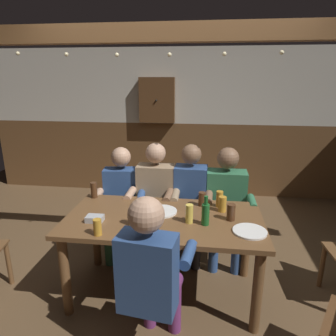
% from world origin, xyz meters
% --- Properties ---
extents(ground_plane, '(7.94, 7.94, 0.00)m').
position_xyz_m(ground_plane, '(0.00, 0.00, 0.00)').
color(ground_plane, brown).
extents(back_wall_upper, '(6.61, 0.12, 1.17)m').
position_xyz_m(back_wall_upper, '(0.00, 2.63, 1.78)').
color(back_wall_upper, beige).
extents(back_wall_wainscot, '(6.61, 0.12, 1.19)m').
position_xyz_m(back_wall_wainscot, '(0.00, 2.63, 0.60)').
color(back_wall_wainscot, brown).
rests_on(back_wall_wainscot, ground_plane).
extents(ceiling_beam, '(5.95, 0.14, 0.16)m').
position_xyz_m(ceiling_beam, '(0.00, 0.44, 2.28)').
color(ceiling_beam, brown).
extents(dining_table, '(1.69, 0.87, 0.76)m').
position_xyz_m(dining_table, '(0.00, 0.00, 0.65)').
color(dining_table, brown).
rests_on(dining_table, ground_plane).
extents(person_0, '(0.57, 0.54, 1.20)m').
position_xyz_m(person_0, '(-0.56, 0.66, 0.66)').
color(person_0, '#2D4C84').
rests_on(person_0, ground_plane).
extents(person_1, '(0.55, 0.51, 1.25)m').
position_xyz_m(person_1, '(-0.19, 0.68, 0.69)').
color(person_1, '#997F60').
rests_on(person_1, ground_plane).
extents(person_2, '(0.49, 0.53, 1.25)m').
position_xyz_m(person_2, '(0.19, 0.67, 0.69)').
color(person_2, '#2D4C84').
rests_on(person_2, ground_plane).
extents(person_3, '(0.56, 0.52, 1.23)m').
position_xyz_m(person_3, '(0.57, 0.67, 0.68)').
color(person_3, '#33724C').
rests_on(person_3, ground_plane).
extents(person_4, '(0.54, 0.54, 1.24)m').
position_xyz_m(person_4, '(0.01, -0.66, 0.69)').
color(person_4, '#2D4C84').
rests_on(person_4, ground_plane).
extents(table_candle, '(0.04, 0.04, 0.08)m').
position_xyz_m(table_candle, '(-0.09, -0.17, 0.80)').
color(table_candle, '#F9E08C').
rests_on(table_candle, dining_table).
extents(condiment_caddy, '(0.14, 0.10, 0.05)m').
position_xyz_m(condiment_caddy, '(-0.56, -0.15, 0.79)').
color(condiment_caddy, '#B2B7BC').
rests_on(condiment_caddy, dining_table).
extents(plate_0, '(0.26, 0.26, 0.01)m').
position_xyz_m(plate_0, '(0.70, -0.18, 0.77)').
color(plate_0, white).
rests_on(plate_0, dining_table).
extents(plate_1, '(0.28, 0.28, 0.01)m').
position_xyz_m(plate_1, '(-0.03, 0.10, 0.77)').
color(plate_1, white).
rests_on(plate_1, dining_table).
extents(bottle_0, '(0.06, 0.06, 0.25)m').
position_xyz_m(bottle_0, '(0.35, -0.09, 0.86)').
color(bottle_0, '#195923').
rests_on(bottle_0, dining_table).
extents(bottle_1, '(0.06, 0.06, 0.21)m').
position_xyz_m(bottle_1, '(-0.03, -0.28, 0.85)').
color(bottle_1, '#195923').
rests_on(bottle_1, dining_table).
extents(pint_glass_0, '(0.07, 0.07, 0.13)m').
position_xyz_m(pint_glass_0, '(-0.23, -0.17, 0.83)').
color(pint_glass_0, '#E5C64C').
rests_on(pint_glass_0, dining_table).
extents(pint_glass_1, '(0.06, 0.06, 0.13)m').
position_xyz_m(pint_glass_1, '(-0.46, -0.36, 0.83)').
color(pint_glass_1, gold).
rests_on(pint_glass_1, dining_table).
extents(pint_glass_2, '(0.07, 0.07, 0.13)m').
position_xyz_m(pint_glass_2, '(0.32, 0.29, 0.83)').
color(pint_glass_2, '#4C2D19').
rests_on(pint_glass_2, dining_table).
extents(pint_glass_3, '(0.07, 0.07, 0.14)m').
position_xyz_m(pint_glass_3, '(0.50, 0.19, 0.83)').
color(pint_glass_3, gold).
rests_on(pint_glass_3, dining_table).
extents(pint_glass_4, '(0.06, 0.06, 0.16)m').
position_xyz_m(pint_glass_4, '(-0.75, 0.36, 0.84)').
color(pint_glass_4, '#4C2D19').
rests_on(pint_glass_4, dining_table).
extents(pint_glass_5, '(0.07, 0.07, 0.14)m').
position_xyz_m(pint_glass_5, '(0.57, 0.02, 0.84)').
color(pint_glass_5, '#4C2D19').
rests_on(pint_glass_5, dining_table).
extents(pint_glass_6, '(0.06, 0.06, 0.15)m').
position_xyz_m(pint_glass_6, '(0.48, 0.29, 0.84)').
color(pint_glass_6, gold).
rests_on(pint_glass_6, dining_table).
extents(pint_glass_7, '(0.06, 0.06, 0.16)m').
position_xyz_m(pint_glass_7, '(0.22, -0.07, 0.84)').
color(pint_glass_7, '#E5C64C').
rests_on(pint_glass_7, dining_table).
extents(wall_dart_cabinet, '(0.56, 0.15, 0.70)m').
position_xyz_m(wall_dart_cabinet, '(-0.46, 2.50, 1.57)').
color(wall_dart_cabinet, brown).
extents(string_lights, '(4.67, 0.04, 0.10)m').
position_xyz_m(string_lights, '(0.00, 0.39, 2.13)').
color(string_lights, '#F9EAB2').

